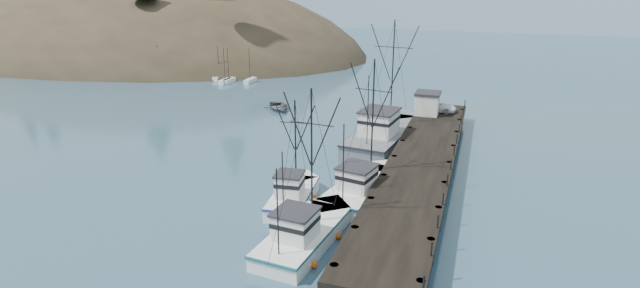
% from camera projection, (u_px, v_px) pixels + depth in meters
% --- Properties ---
extents(ground, '(400.00, 400.00, 0.00)m').
position_uv_depth(ground, '(205.00, 233.00, 37.75)').
color(ground, '#30526A').
rests_on(ground, ground).
extents(pier, '(6.00, 44.00, 2.00)m').
position_uv_depth(pier, '(421.00, 162.00, 47.39)').
color(pier, black).
rests_on(pier, ground).
extents(headland, '(134.80, 78.00, 51.00)m').
position_uv_depth(headland, '(113.00, 66.00, 132.15)').
color(headland, '#382D1E').
rests_on(headland, ground).
extents(distant_ridge, '(360.00, 40.00, 26.00)m').
position_uv_depth(distant_ridge, '(464.00, 26.00, 187.39)').
color(distant_ridge, '#9EB2C6').
rests_on(distant_ridge, ground).
extents(distant_ridge_far, '(180.00, 25.00, 18.00)m').
position_uv_depth(distant_ridge_far, '(347.00, 19.00, 215.77)').
color(distant_ridge_far, silver).
rests_on(distant_ridge_far, ground).
extents(moored_sailboats, '(18.85, 18.76, 6.35)m').
position_uv_depth(moored_sailboats, '(220.00, 75.00, 94.69)').
color(moored_sailboats, white).
rests_on(moored_sailboats, ground).
extents(trawler_near, '(4.77, 11.57, 11.63)m').
position_uv_depth(trawler_near, '(306.00, 232.00, 36.26)').
color(trawler_near, white).
rests_on(trawler_near, ground).
extents(trawler_mid, '(3.83, 9.04, 9.23)m').
position_uv_depth(trawler_mid, '(294.00, 195.00, 42.41)').
color(trawler_mid, white).
rests_on(trawler_mid, ground).
extents(trawler_far, '(5.93, 12.17, 12.26)m').
position_uv_depth(trawler_far, '(365.00, 186.00, 44.17)').
color(trawler_far, white).
rests_on(trawler_far, ground).
extents(work_vessel, '(6.94, 17.34, 14.19)m').
position_uv_depth(work_vessel, '(385.00, 133.00, 57.36)').
color(work_vessel, slate).
rests_on(work_vessel, ground).
extents(pier_shed, '(3.00, 3.20, 2.80)m').
position_uv_depth(pier_shed, '(427.00, 103.00, 61.93)').
color(pier_shed, silver).
rests_on(pier_shed, pier).
extents(pickup_truck, '(4.98, 2.68, 1.33)m').
position_uv_depth(pickup_truck, '(437.00, 106.00, 63.35)').
color(pickup_truck, white).
rests_on(pickup_truck, pier).
extents(motorboat, '(6.45, 6.85, 1.15)m').
position_uv_depth(motorboat, '(278.00, 109.00, 72.17)').
color(motorboat, '#575E61').
rests_on(motorboat, ground).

